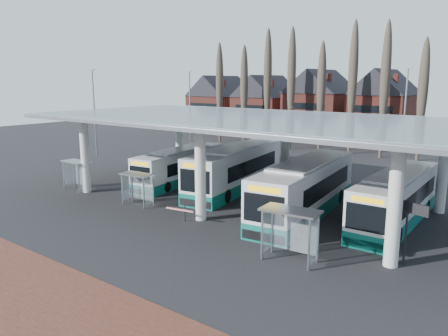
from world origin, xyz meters
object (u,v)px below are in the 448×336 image
Objects in this scene: bus_1 at (236,169)px; bus_3 at (397,199)px; shelter_0 at (77,169)px; bus_2 at (306,189)px; shelter_1 at (139,182)px; bus_0 at (181,166)px; shelter_2 at (291,223)px.

bus_1 is 13.19m from bus_3.
shelter_0 is (-23.53, -6.91, 0.20)m from bus_3.
shelter_1 is at bearing -160.14° from bus_2.
bus_1 is at bearing 2.45° from bus_0.
bus_3 reaches higher than shelter_0.
bus_1 reaches higher than bus_0.
bus_0 is 3.71× the size of shelter_2.
bus_1 is 8.17m from bus_2.
bus_1 is 1.12× the size of bus_3.
shelter_2 reaches higher than shelter_1.
bus_3 is 17.55m from shelter_1.
bus_0 is 0.84× the size of bus_2.
bus_0 is at bearing -179.24° from bus_1.
bus_3 is at bearing -7.79° from bus_0.
bus_0 is 8.67m from shelter_0.
bus_0 is at bearing 145.05° from shelter_2.
bus_1 is 13.09m from shelter_0.
bus_3 reaches higher than shelter_2.
bus_3 is (13.15, -1.06, -0.16)m from bus_1.
bus_2 is at bearing -15.44° from bus_0.
shelter_1 is (2.39, -7.11, 0.26)m from bus_0.
bus_3 is 4.47× the size of shelter_0.
bus_3 is at bearing 18.97° from shelter_0.
bus_1 is at bearing 174.51° from bus_3.
shelter_1 is (-2.96, -8.03, -0.01)m from bus_1.
shelter_2 is at bearing -3.91° from shelter_0.
shelter_1 is at bearing 165.80° from shelter_2.
bus_3 is (18.50, -0.14, 0.11)m from bus_0.
bus_0 is 18.50m from bus_3.
bus_2 is at bearing 107.15° from shelter_2.
bus_2 is (7.69, -2.77, 0.01)m from bus_1.
bus_1 is at bearing 153.73° from bus_2.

